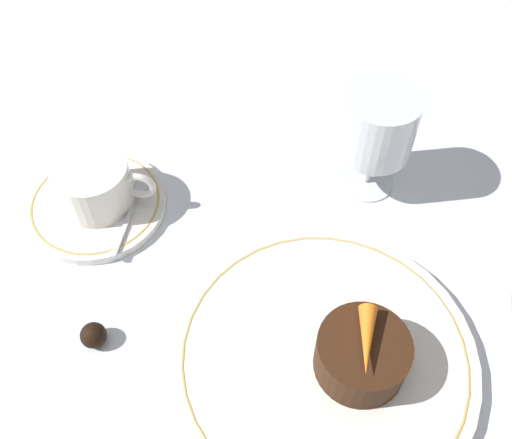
{
  "coord_description": "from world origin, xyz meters",
  "views": [
    {
      "loc": [
        0.0,
        -0.28,
        0.5
      ],
      "look_at": [
        -0.03,
        0.06,
        0.04
      ],
      "focal_mm": 42.0,
      "sensor_mm": 36.0,
      "label": 1
    }
  ],
  "objects_px": {
    "wine_glass": "(374,129)",
    "dessert_cake": "(357,354)",
    "dinner_plate": "(320,357)",
    "coffee_cup": "(90,183)"
  },
  "relations": [
    {
      "from": "wine_glass",
      "to": "dinner_plate",
      "type": "bearing_deg",
      "value": -100.6
    },
    {
      "from": "dinner_plate",
      "to": "coffee_cup",
      "type": "height_order",
      "value": "coffee_cup"
    },
    {
      "from": "wine_glass",
      "to": "dessert_cake",
      "type": "distance_m",
      "value": 0.22
    },
    {
      "from": "dessert_cake",
      "to": "wine_glass",
      "type": "bearing_deg",
      "value": 87.23
    },
    {
      "from": "coffee_cup",
      "to": "wine_glass",
      "type": "relative_size",
      "value": 0.85
    },
    {
      "from": "dinner_plate",
      "to": "coffee_cup",
      "type": "xyz_separation_m",
      "value": [
        -0.24,
        0.15,
        0.03
      ]
    },
    {
      "from": "wine_glass",
      "to": "dessert_cake",
      "type": "height_order",
      "value": "wine_glass"
    },
    {
      "from": "dinner_plate",
      "to": "dessert_cake",
      "type": "bearing_deg",
      "value": -12.13
    },
    {
      "from": "coffee_cup",
      "to": "dessert_cake",
      "type": "height_order",
      "value": "coffee_cup"
    },
    {
      "from": "coffee_cup",
      "to": "dinner_plate",
      "type": "bearing_deg",
      "value": -32.51
    }
  ]
}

